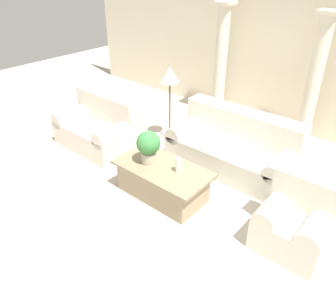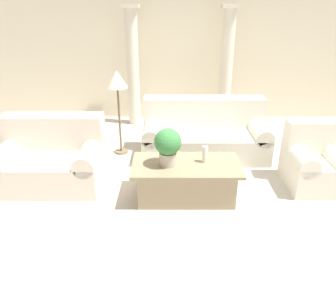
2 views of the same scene
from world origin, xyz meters
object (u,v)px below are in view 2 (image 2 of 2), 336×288
potted_plant (168,145)px  coffee_table (186,180)px  armchair (315,161)px  loveseat (51,158)px  sofa_long (204,134)px  floor_lamp (117,85)px

potted_plant → coffee_table: bearing=5.6°
potted_plant → armchair: size_ratio=0.55×
coffee_table → potted_plant: potted_plant is taller
loveseat → armchair: loveseat is taller
sofa_long → potted_plant: bearing=-113.9°
loveseat → potted_plant: size_ratio=2.94×
armchair → coffee_table: bearing=-169.9°
sofa_long → coffee_table: bearing=-105.4°
sofa_long → floor_lamp: floor_lamp is taller
sofa_long → floor_lamp: (-1.40, 0.05, 0.81)m
loveseat → coffee_table: 1.92m
sofa_long → potted_plant: (-0.60, -1.36, 0.40)m
floor_lamp → armchair: floor_lamp is taller
sofa_long → loveseat: same height
coffee_table → floor_lamp: bearing=126.7°
loveseat → coffee_table: loveseat is taller
loveseat → armchair: size_ratio=1.62×
coffee_table → floor_lamp: (-1.03, 1.39, 0.93)m
potted_plant → armchair: bearing=9.6°
coffee_table → sofa_long: bearing=74.6°
loveseat → floor_lamp: 1.51m
potted_plant → armchair: 2.10m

